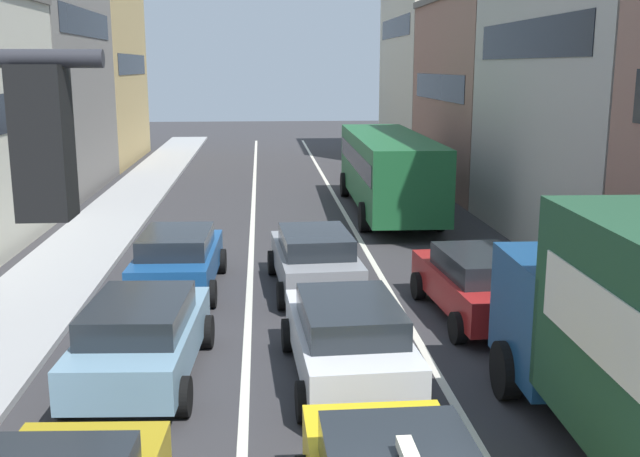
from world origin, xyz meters
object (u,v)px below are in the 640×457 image
Objects in this scene: hatchback_centre_lane_third at (315,258)px; sedan_left_lane_third at (178,258)px; sedan_centre_lane_second at (348,337)px; bus_mid_queue_primary at (388,166)px; wagon_left_lane_second at (142,336)px; sedan_right_lane_behind_truck at (479,283)px.

hatchback_centre_lane_third is 3.32m from sedan_left_lane_third.
hatchback_centre_lane_third is at bearing -92.61° from sedan_left_lane_third.
sedan_centre_lane_second is at bearing -146.76° from sedan_left_lane_third.
sedan_centre_lane_second is at bearing 168.94° from bus_mid_queue_primary.
wagon_left_lane_second and hatchback_centre_lane_third have the same top height.
sedan_right_lane_behind_truck is at bearing -48.60° from sedan_centre_lane_second.
sedan_left_lane_third is at bearing 82.20° from hatchback_centre_lane_third.
hatchback_centre_lane_third is at bearing -29.94° from wagon_left_lane_second.
bus_mid_queue_primary is (6.77, 14.67, 0.96)m from wagon_left_lane_second.
sedan_left_lane_third is 0.41× the size of bus_mid_queue_primary.
sedan_centre_lane_second is 6.70m from sedan_left_lane_third.
bus_mid_queue_primary is (3.40, 9.55, 0.96)m from hatchback_centre_lane_third.
sedan_left_lane_third is (-3.50, 5.72, 0.00)m from sedan_centre_lane_second.
sedan_centre_lane_second is 1.00× the size of wagon_left_lane_second.
sedan_left_lane_third is (-3.31, 0.26, 0.00)m from hatchback_centre_lane_third.
bus_mid_queue_primary is at bearing -21.40° from wagon_left_lane_second.
hatchback_centre_lane_third is 4.13m from sedan_right_lane_behind_truck.
wagon_left_lane_second is 1.01× the size of sedan_left_lane_third.
sedan_left_lane_third is at bearing 2.76° from wagon_left_lane_second.
wagon_left_lane_second is 0.42× the size of bus_mid_queue_primary.
bus_mid_queue_primary is at bearing -22.97° from hatchback_centre_lane_third.
bus_mid_queue_primary is at bearing -34.03° from sedan_left_lane_third.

